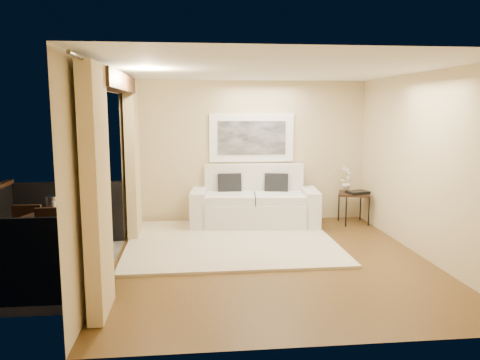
{
  "coord_description": "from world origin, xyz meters",
  "views": [
    {
      "loc": [
        -1.13,
        -6.43,
        2.17
      ],
      "look_at": [
        -0.36,
        0.86,
        1.05
      ],
      "focal_mm": 35.0,
      "sensor_mm": 36.0,
      "label": 1
    }
  ],
  "objects": [
    {
      "name": "glass_b",
      "position": [
        -2.69,
        -0.31,
        0.9
      ],
      "size": [
        0.06,
        0.06,
        0.12
      ],
      "primitive_type": "cylinder",
      "color": "silver",
      "rests_on": "bistro_table"
    },
    {
      "name": "ice_bucket",
      "position": [
        -2.95,
        -0.17,
        0.94
      ],
      "size": [
        0.18,
        0.18,
        0.2
      ],
      "primitive_type": "cylinder",
      "color": "white",
      "rests_on": "bistro_table"
    },
    {
      "name": "sofa",
      "position": [
        0.04,
        2.1,
        0.4
      ],
      "size": [
        2.42,
        1.22,
        1.12
      ],
      "rotation": [
        0.0,
        0.0,
        -0.1
      ],
      "color": "silver",
      "rests_on": "floor"
    },
    {
      "name": "balcony",
      "position": [
        -3.31,
        0.0,
        0.18
      ],
      "size": [
        1.81,
        2.6,
        1.17
      ],
      "color": "#605B56",
      "rests_on": "ground"
    },
    {
      "name": "vase",
      "position": [
        -2.85,
        -0.47,
        0.93
      ],
      "size": [
        0.04,
        0.04,
        0.18
      ],
      "primitive_type": "cylinder",
      "color": "white",
      "rests_on": "bistro_table"
    },
    {
      "name": "tray",
      "position": [
        1.97,
        1.91,
        0.62
      ],
      "size": [
        0.44,
        0.37,
        0.05
      ],
      "primitive_type": "cube",
      "rotation": [
        0.0,
        0.0,
        0.28
      ],
      "color": "black",
      "rests_on": "side_table"
    },
    {
      "name": "floor",
      "position": [
        0.0,
        0.0,
        0.0
      ],
      "size": [
        5.0,
        5.0,
        0.0
      ],
      "primitive_type": "plane",
      "color": "brown",
      "rests_on": "ground"
    },
    {
      "name": "glass_a",
      "position": [
        -2.74,
        -0.38,
        0.9
      ],
      "size": [
        0.06,
        0.06,
        0.12
      ],
      "primitive_type": "cylinder",
      "color": "white",
      "rests_on": "bistro_table"
    },
    {
      "name": "curtains",
      "position": [
        -2.11,
        0.0,
        1.34
      ],
      "size": [
        0.16,
        4.8,
        2.64
      ],
      "color": "#D4B882",
      "rests_on": "ground"
    },
    {
      "name": "balcony_chair_near",
      "position": [
        -2.76,
        -0.9,
        0.59
      ],
      "size": [
        0.45,
        0.46,
        1.01
      ],
      "rotation": [
        0.0,
        0.0,
        0.04
      ],
      "color": "black",
      "rests_on": "balcony"
    },
    {
      "name": "room_shell",
      "position": [
        -2.13,
        0.0,
        2.52
      ],
      "size": [
        5.0,
        6.4,
        5.0
      ],
      "color": "white",
      "rests_on": "ground"
    },
    {
      "name": "orchid",
      "position": [
        1.83,
        2.16,
        0.86
      ],
      "size": [
        0.32,
        0.33,
        0.52
      ],
      "primitive_type": "imported",
      "rotation": [
        0.0,
        0.0,
        0.86
      ],
      "color": "white",
      "rests_on": "side_table"
    },
    {
      "name": "balcony_chair_far",
      "position": [
        -3.35,
        0.1,
        0.51
      ],
      "size": [
        0.4,
        0.41,
        0.89
      ],
      "rotation": [
        0.0,
        0.0,
        3.08
      ],
      "color": "black",
      "rests_on": "balcony"
    },
    {
      "name": "rug",
      "position": [
        -0.5,
        0.95,
        0.02
      ],
      "size": [
        3.34,
        2.91,
        0.04
      ],
      "primitive_type": "cube",
      "rotation": [
        0.0,
        0.0,
        0.0
      ],
      "color": "beige",
      "rests_on": "floor"
    },
    {
      "name": "side_table",
      "position": [
        1.93,
        2.0,
        0.54
      ],
      "size": [
        0.68,
        0.68,
        0.6
      ],
      "rotation": [
        0.0,
        0.0,
        -0.3
      ],
      "color": "black",
      "rests_on": "floor"
    },
    {
      "name": "candle",
      "position": [
        -2.8,
        -0.16,
        0.87
      ],
      "size": [
        0.06,
        0.06,
        0.07
      ],
      "primitive_type": "cylinder",
      "color": "red",
      "rests_on": "bistro_table"
    },
    {
      "name": "bistro_table",
      "position": [
        -2.84,
        -0.32,
        0.76
      ],
      "size": [
        0.89,
        0.89,
        0.84
      ],
      "rotation": [
        0.0,
        0.0,
        -0.3
      ],
      "color": "black",
      "rests_on": "balcony"
    },
    {
      "name": "artwork",
      "position": [
        0.03,
        2.46,
        1.62
      ],
      "size": [
        1.62,
        0.07,
        0.92
      ],
      "color": "white",
      "rests_on": "room_shell"
    }
  ]
}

